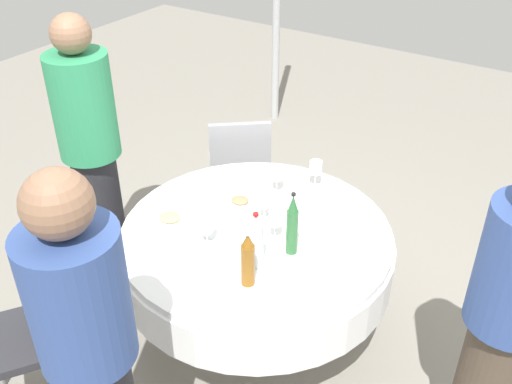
{
  "coord_description": "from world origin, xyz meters",
  "views": [
    {
      "loc": [
        -1.3,
        1.99,
        2.51
      ],
      "look_at": [
        0.0,
        0.0,
        0.97
      ],
      "focal_mm": 40.98,
      "sensor_mm": 36.0,
      "label": 1
    }
  ],
  "objects_px": {
    "bottle_clear_rear": "(256,241)",
    "wine_glass_outer": "(316,168)",
    "plate_east": "(301,277)",
    "person_rear": "(92,360)",
    "bottle_green_west": "(292,225)",
    "chair_left": "(36,324)",
    "wine_glass_left": "(264,201)",
    "dining_table": "(256,253)",
    "wine_glass_east": "(277,175)",
    "person_far": "(506,321)",
    "chair_mid": "(239,164)",
    "wine_glass_mid": "(276,219)",
    "person_west": "(92,154)",
    "plate_north": "(240,202)",
    "plate_south": "(170,220)",
    "bottle_amber_far": "(248,260)",
    "wine_glass_front": "(207,226)"
  },
  "relations": [
    {
      "from": "wine_glass_east",
      "to": "person_far",
      "type": "xyz_separation_m",
      "value": [
        -1.33,
        0.43,
        -0.02
      ]
    },
    {
      "from": "wine_glass_outer",
      "to": "person_west",
      "type": "bearing_deg",
      "value": 28.21
    },
    {
      "from": "chair_mid",
      "to": "person_west",
      "type": "bearing_deg",
      "value": -153.87
    },
    {
      "from": "wine_glass_front",
      "to": "person_far",
      "type": "bearing_deg",
      "value": -173.64
    },
    {
      "from": "plate_south",
      "to": "chair_left",
      "type": "bearing_deg",
      "value": 74.19
    },
    {
      "from": "person_far",
      "to": "chair_left",
      "type": "relative_size",
      "value": 1.82
    },
    {
      "from": "person_west",
      "to": "person_rear",
      "type": "height_order",
      "value": "person_west"
    },
    {
      "from": "wine_glass_mid",
      "to": "plate_east",
      "type": "height_order",
      "value": "wine_glass_mid"
    },
    {
      "from": "chair_mid",
      "to": "bottle_clear_rear",
      "type": "bearing_deg",
      "value": -91.29
    },
    {
      "from": "plate_east",
      "to": "person_west",
      "type": "bearing_deg",
      "value": -4.92
    },
    {
      "from": "wine_glass_left",
      "to": "person_far",
      "type": "height_order",
      "value": "person_far"
    },
    {
      "from": "wine_glass_outer",
      "to": "person_west",
      "type": "xyz_separation_m",
      "value": [
        1.13,
        0.6,
        0.03
      ]
    },
    {
      "from": "wine_glass_east",
      "to": "plate_north",
      "type": "relative_size",
      "value": 0.71
    },
    {
      "from": "bottle_amber_far",
      "to": "plate_south",
      "type": "xyz_separation_m",
      "value": [
        0.6,
        -0.17,
        -0.12
      ]
    },
    {
      "from": "person_rear",
      "to": "bottle_green_west",
      "type": "bearing_deg",
      "value": -102.43
    },
    {
      "from": "bottle_clear_rear",
      "to": "wine_glass_east",
      "type": "bearing_deg",
      "value": -67.11
    },
    {
      "from": "wine_glass_outer",
      "to": "wine_glass_mid",
      "type": "xyz_separation_m",
      "value": [
        -0.06,
        0.53,
        -0.0
      ]
    },
    {
      "from": "wine_glass_left",
      "to": "dining_table",
      "type": "bearing_deg",
      "value": 99.31
    },
    {
      "from": "wine_glass_front",
      "to": "wine_glass_outer",
      "type": "relative_size",
      "value": 0.86
    },
    {
      "from": "bottle_green_west",
      "to": "chair_left",
      "type": "height_order",
      "value": "bottle_green_west"
    },
    {
      "from": "dining_table",
      "to": "chair_mid",
      "type": "bearing_deg",
      "value": -50.69
    },
    {
      "from": "dining_table",
      "to": "wine_glass_left",
      "type": "relative_size",
      "value": 8.85
    },
    {
      "from": "plate_east",
      "to": "person_rear",
      "type": "xyz_separation_m",
      "value": [
        0.34,
        0.93,
        0.13
      ]
    },
    {
      "from": "wine_glass_left",
      "to": "wine_glass_outer",
      "type": "bearing_deg",
      "value": -98.72
    },
    {
      "from": "plate_north",
      "to": "chair_mid",
      "type": "height_order",
      "value": "chair_mid"
    },
    {
      "from": "bottle_clear_rear",
      "to": "person_west",
      "type": "bearing_deg",
      "value": -7.34
    },
    {
      "from": "wine_glass_left",
      "to": "wine_glass_east",
      "type": "relative_size",
      "value": 1.05
    },
    {
      "from": "person_far",
      "to": "bottle_amber_far",
      "type": "bearing_deg",
      "value": -71.46
    },
    {
      "from": "bottle_green_west",
      "to": "chair_mid",
      "type": "distance_m",
      "value": 1.31
    },
    {
      "from": "bottle_amber_far",
      "to": "wine_glass_left",
      "type": "relative_size",
      "value": 1.8
    },
    {
      "from": "dining_table",
      "to": "bottle_green_west",
      "type": "xyz_separation_m",
      "value": [
        -0.24,
        0.05,
        0.3
      ]
    },
    {
      "from": "dining_table",
      "to": "wine_glass_mid",
      "type": "relative_size",
      "value": 8.75
    },
    {
      "from": "bottle_clear_rear",
      "to": "plate_east",
      "type": "height_order",
      "value": "bottle_clear_rear"
    },
    {
      "from": "wine_glass_mid",
      "to": "wine_glass_east",
      "type": "relative_size",
      "value": 1.06
    },
    {
      "from": "bottle_green_west",
      "to": "person_rear",
      "type": "xyz_separation_m",
      "value": [
        0.2,
        1.07,
        -0.02
      ]
    },
    {
      "from": "bottle_green_west",
      "to": "wine_glass_mid",
      "type": "bearing_deg",
      "value": -23.74
    },
    {
      "from": "dining_table",
      "to": "wine_glass_left",
      "type": "xyz_separation_m",
      "value": [
        0.02,
        -0.11,
        0.26
      ]
    },
    {
      "from": "dining_table",
      "to": "person_rear",
      "type": "relative_size",
      "value": 0.85
    },
    {
      "from": "wine_glass_outer",
      "to": "wine_glass_east",
      "type": "distance_m",
      "value": 0.23
    },
    {
      "from": "plate_south",
      "to": "person_west",
      "type": "relative_size",
      "value": 0.15
    },
    {
      "from": "plate_south",
      "to": "plate_east",
      "type": "bearing_deg",
      "value": 179.01
    },
    {
      "from": "bottle_green_west",
      "to": "chair_left",
      "type": "bearing_deg",
      "value": 45.33
    },
    {
      "from": "bottle_clear_rear",
      "to": "wine_glass_outer",
      "type": "relative_size",
      "value": 1.85
    },
    {
      "from": "plate_east",
      "to": "person_far",
      "type": "xyz_separation_m",
      "value": [
        -0.85,
        -0.14,
        0.08
      ]
    },
    {
      "from": "bottle_amber_far",
      "to": "plate_south",
      "type": "distance_m",
      "value": 0.64
    },
    {
      "from": "wine_glass_outer",
      "to": "wine_glass_left",
      "type": "bearing_deg",
      "value": 81.28
    },
    {
      "from": "chair_left",
      "to": "wine_glass_east",
      "type": "bearing_deg",
      "value": -77.81
    },
    {
      "from": "bottle_amber_far",
      "to": "wine_glass_outer",
      "type": "relative_size",
      "value": 1.8
    },
    {
      "from": "plate_south",
      "to": "chair_mid",
      "type": "height_order",
      "value": "chair_mid"
    },
    {
      "from": "chair_mid",
      "to": "wine_glass_mid",
      "type": "bearing_deg",
      "value": -85.45
    }
  ]
}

